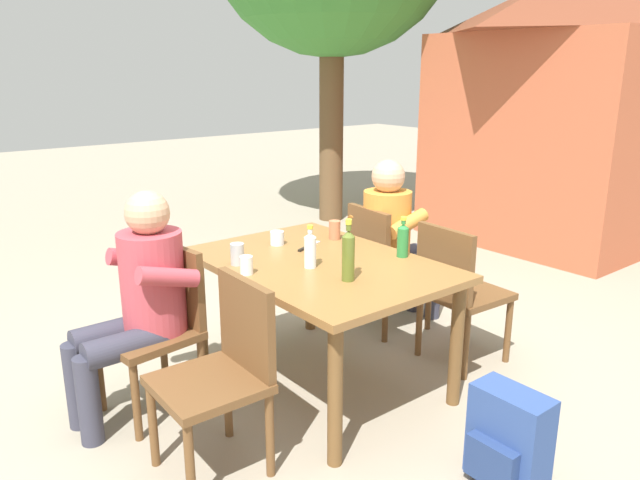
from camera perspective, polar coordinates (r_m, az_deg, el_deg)
ground_plane at (r=3.60m, az=0.00°, el=-13.18°), size 24.00×24.00×0.00m
dining_table at (r=3.34m, az=0.00°, el=-3.49°), size 1.42×1.00×0.73m
chair_near_left at (r=3.28m, az=-14.77°, el=-7.32°), size 0.49×0.49×0.87m
chair_far_left at (r=4.12m, az=5.82°, el=-2.01°), size 0.48×0.48×0.87m
chair_near_right at (r=2.74m, az=-9.03°, el=-11.70°), size 0.45×0.45×0.87m
chair_far_right at (r=3.72m, az=12.77°, el=-4.36°), size 0.46×0.46×0.87m
person_in_white_shirt at (r=3.17m, az=-16.70°, el=-5.02°), size 0.47×0.62×1.18m
person_in_plaid_shirt at (r=4.14m, az=7.05°, el=0.45°), size 0.47×0.62×1.18m
bottle_green at (r=3.39m, az=7.81°, el=0.04°), size 0.06×0.06×0.23m
bottle_clear at (r=3.18m, az=-0.93°, el=-0.89°), size 0.06×0.06×0.23m
bottle_olive at (r=2.97m, az=2.68°, el=-1.36°), size 0.06×0.06×0.31m
cup_glass at (r=3.61m, az=-4.02°, el=0.19°), size 0.08×0.08×0.08m
cup_white at (r=3.11m, az=-6.94°, el=-2.38°), size 0.07×0.07×0.10m
cup_terracotta at (r=3.72m, az=1.39°, el=0.95°), size 0.07×0.07×0.12m
cup_steel at (r=3.27m, az=-7.79°, el=-1.32°), size 0.07×0.07×0.12m
table_knife at (r=3.56m, az=-1.17°, el=-0.65°), size 0.11×0.23×0.01m
backpack_by_near_side at (r=2.86m, az=17.25°, el=-17.50°), size 0.33×0.24×0.43m
brick_kiosk at (r=6.69m, az=21.13°, el=11.72°), size 2.44×1.91×2.64m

